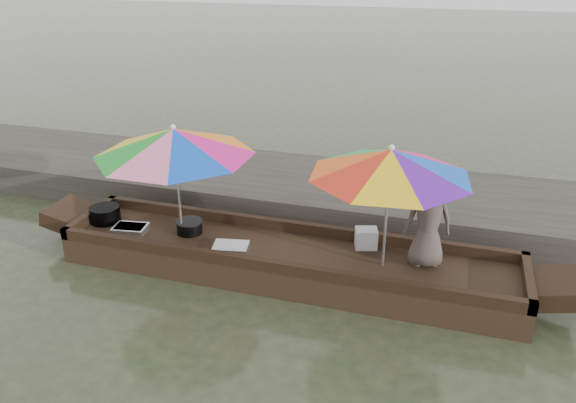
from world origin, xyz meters
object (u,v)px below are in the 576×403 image
(umbrella_bow, at_px, (178,182))
(charcoal_grill, at_px, (190,227))
(cooking_pot, at_px, (105,214))
(supply_bag, at_px, (366,238))
(vendor, at_px, (428,222))
(tray_crayfish, at_px, (130,229))
(umbrella_stern, at_px, (387,208))
(tray_scallop, at_px, (231,247))
(boat_hull, at_px, (286,262))

(umbrella_bow, bearing_deg, charcoal_grill, 54.32)
(cooking_pot, xyz_separation_m, supply_bag, (3.69, 0.33, 0.02))
(vendor, bearing_deg, cooking_pot, -10.81)
(tray_crayfish, height_order, umbrella_bow, umbrella_bow)
(cooking_pot, distance_m, umbrella_stern, 4.02)
(vendor, bearing_deg, supply_bag, -27.87)
(charcoal_grill, height_order, vendor, vendor)
(tray_scallop, distance_m, charcoal_grill, 0.77)
(charcoal_grill, distance_m, vendor, 3.18)
(umbrella_bow, bearing_deg, umbrella_stern, 0.00)
(tray_crayfish, height_order, tray_scallop, tray_crayfish)
(vendor, bearing_deg, boat_hull, -6.31)
(tray_crayfish, bearing_deg, charcoal_grill, 16.11)
(tray_scallop, relative_size, supply_bag, 1.61)
(cooking_pot, relative_size, umbrella_stern, 0.22)
(umbrella_bow, bearing_deg, tray_scallop, -12.28)
(umbrella_stern, bearing_deg, supply_bag, 125.32)
(tray_scallop, xyz_separation_m, umbrella_stern, (1.94, 0.17, 0.74))
(cooking_pot, xyz_separation_m, umbrella_bow, (1.24, -0.06, 0.66))
(supply_bag, bearing_deg, charcoal_grill, -172.83)
(tray_crayfish, bearing_deg, tray_scallop, -1.52)
(vendor, distance_m, umbrella_stern, 0.55)
(tray_crayfish, bearing_deg, umbrella_bow, 10.38)
(vendor, bearing_deg, umbrella_bow, -9.09)
(vendor, bearing_deg, umbrella_stern, 8.42)
(umbrella_stern, bearing_deg, boat_hull, 180.00)
(cooking_pot, bearing_deg, tray_scallop, -6.62)
(vendor, distance_m, umbrella_bow, 3.22)
(tray_scallop, bearing_deg, umbrella_bow, 167.72)
(umbrella_stern, bearing_deg, umbrella_bow, 180.00)
(cooking_pot, xyz_separation_m, vendor, (4.45, 0.12, 0.47))
(charcoal_grill, relative_size, umbrella_stern, 0.18)
(tray_crayfish, height_order, umbrella_stern, umbrella_stern)
(vendor, xyz_separation_m, umbrella_stern, (-0.48, -0.18, 0.20))
(supply_bag, relative_size, vendor, 0.24)
(tray_scallop, relative_size, charcoal_grill, 1.31)
(charcoal_grill, relative_size, umbrella_bow, 0.17)
(cooking_pot, xyz_separation_m, umbrella_stern, (3.97, -0.06, 0.66))
(charcoal_grill, bearing_deg, boat_hull, -3.87)
(tray_scallop, bearing_deg, cooking_pot, 173.38)
(charcoal_grill, xyz_separation_m, umbrella_stern, (2.66, -0.10, 0.69))
(tray_crayfish, relative_size, charcoal_grill, 1.31)
(supply_bag, height_order, vendor, vendor)
(cooking_pot, bearing_deg, supply_bag, 5.13)
(tray_scallop, bearing_deg, supply_bag, 18.83)
(tray_scallop, bearing_deg, boat_hull, 13.93)
(umbrella_stern, bearing_deg, tray_crayfish, -177.81)
(supply_bag, distance_m, umbrella_bow, 2.56)
(cooking_pot, relative_size, umbrella_bow, 0.20)
(boat_hull, distance_m, charcoal_grill, 1.44)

